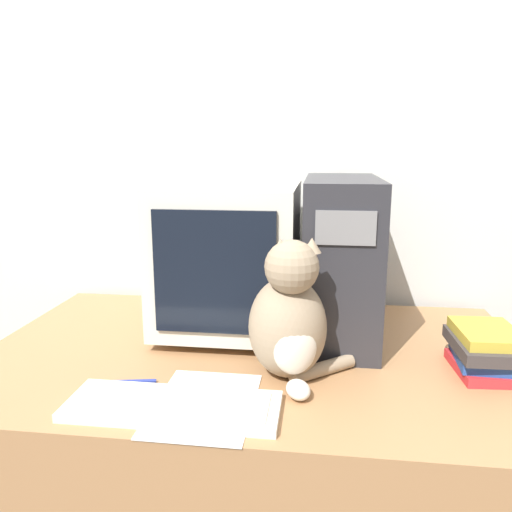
# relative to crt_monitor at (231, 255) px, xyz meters

# --- Properties ---
(wall_back) EXTENTS (7.00, 0.05, 2.50)m
(wall_back) POSITION_rel_crt_monitor_xyz_m (0.09, 0.34, 0.26)
(wall_back) COLOR silver
(wall_back) RESTS_ON ground_plane
(desk) EXTENTS (1.45, 0.89, 0.77)m
(desk) POSITION_rel_crt_monitor_xyz_m (0.09, -0.17, -0.61)
(desk) COLOR #9E7047
(desk) RESTS_ON ground_plane
(crt_monitor) EXTENTS (0.39, 0.47, 0.43)m
(crt_monitor) POSITION_rel_crt_monitor_xyz_m (0.00, 0.00, 0.00)
(crt_monitor) COLOR beige
(crt_monitor) RESTS_ON desk
(computer_tower) EXTENTS (0.20, 0.48, 0.45)m
(computer_tower) POSITION_rel_crt_monitor_xyz_m (0.32, -0.01, 0.00)
(computer_tower) COLOR #28282D
(computer_tower) RESTS_ON desk
(keyboard) EXTENTS (0.45, 0.16, 0.02)m
(keyboard) POSITION_rel_crt_monitor_xyz_m (-0.03, -0.50, -0.21)
(keyboard) COLOR silver
(keyboard) RESTS_ON desk
(cat) EXTENTS (0.28, 0.28, 0.34)m
(cat) POSITION_rel_crt_monitor_xyz_m (0.19, -0.31, -0.08)
(cat) COLOR gray
(cat) RESTS_ON desk
(book_stack) EXTENTS (0.17, 0.21, 0.11)m
(book_stack) POSITION_rel_crt_monitor_xyz_m (0.67, -0.22, -0.17)
(book_stack) COLOR red
(book_stack) RESTS_ON desk
(pen) EXTENTS (0.14, 0.04, 0.01)m
(pen) POSITION_rel_crt_monitor_xyz_m (-0.18, -0.40, -0.22)
(pen) COLOR navy
(pen) RESTS_ON desk
(paper_sheet) EXTENTS (0.21, 0.30, 0.00)m
(paper_sheet) POSITION_rel_crt_monitor_xyz_m (0.03, -0.47, -0.22)
(paper_sheet) COLOR white
(paper_sheet) RESTS_ON desk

